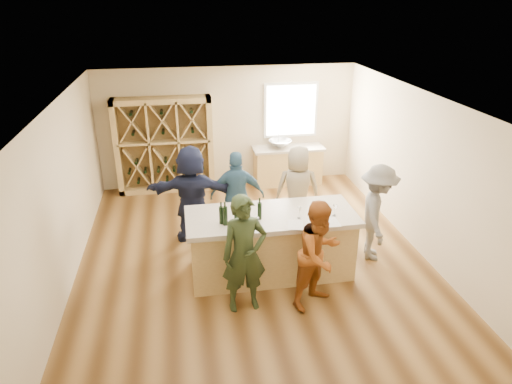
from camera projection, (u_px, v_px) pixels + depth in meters
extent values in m
cube|color=brown|center=(252.00, 258.00, 8.18)|extent=(6.00, 7.00, 0.10)
cube|color=white|center=(252.00, 97.00, 7.01)|extent=(6.00, 7.00, 0.10)
cube|color=beige|center=(228.00, 126.00, 10.79)|extent=(6.00, 0.10, 2.80)
cube|color=beige|center=(312.00, 324.00, 4.39)|extent=(6.00, 0.10, 2.80)
cube|color=beige|center=(60.00, 196.00, 7.12)|extent=(0.10, 7.00, 2.80)
cube|color=beige|center=(422.00, 172.00, 8.06)|extent=(0.10, 7.00, 2.80)
cube|color=white|center=(291.00, 110.00, 10.81)|extent=(1.30, 0.06, 1.30)
cube|color=white|center=(291.00, 110.00, 10.78)|extent=(1.18, 0.01, 1.18)
cube|color=tan|center=(164.00, 145.00, 10.43)|extent=(2.20, 0.45, 2.20)
cube|color=tan|center=(288.00, 166.00, 11.09)|extent=(1.60, 0.58, 0.86)
cube|color=#BBAE9A|center=(288.00, 148.00, 10.90)|extent=(1.70, 0.62, 0.06)
imported|color=silver|center=(280.00, 144.00, 10.82)|extent=(0.54, 0.54, 0.19)
cylinder|color=silver|center=(279.00, 139.00, 10.96)|extent=(0.02, 0.02, 0.30)
cube|color=tan|center=(271.00, 246.00, 7.49)|extent=(2.60, 1.00, 1.00)
cube|color=#BBAE9A|center=(271.00, 217.00, 7.27)|extent=(2.72, 1.12, 0.08)
cylinder|color=black|center=(221.00, 215.00, 6.92)|extent=(0.08, 0.08, 0.28)
cylinder|color=black|center=(225.00, 216.00, 6.87)|extent=(0.10, 0.10, 0.30)
cylinder|color=black|center=(236.00, 212.00, 7.02)|extent=(0.08, 0.08, 0.28)
cylinder|color=black|center=(248.00, 213.00, 6.96)|extent=(0.10, 0.10, 0.31)
cylinder|color=black|center=(260.00, 211.00, 7.06)|extent=(0.09, 0.09, 0.28)
cone|color=white|center=(258.00, 223.00, 6.79)|extent=(0.07, 0.07, 0.17)
cone|color=white|center=(322.00, 217.00, 6.96)|extent=(0.08, 0.08, 0.18)
cone|color=white|center=(299.00, 212.00, 7.10)|extent=(0.08, 0.08, 0.19)
cone|color=white|center=(335.00, 210.00, 7.18)|extent=(0.07, 0.07, 0.18)
cube|color=white|center=(251.00, 229.00, 6.82)|extent=(0.24, 0.32, 0.00)
cube|color=white|center=(295.00, 225.00, 6.93)|extent=(0.30, 0.37, 0.00)
cube|color=white|center=(331.00, 222.00, 7.00)|extent=(0.24, 0.32, 0.00)
imported|color=#263319|center=(244.00, 254.00, 6.49)|extent=(0.70, 0.55, 1.81)
imported|color=#994C19|center=(320.00, 254.00, 6.61)|extent=(0.93, 0.81, 1.67)
imported|color=slate|center=(377.00, 213.00, 7.79)|extent=(0.85, 1.22, 1.72)
imported|color=#335972|center=(237.00, 196.00, 8.46)|extent=(1.06, 0.64, 1.71)
imported|color=gray|center=(298.00, 190.00, 8.68)|extent=(0.94, 0.71, 1.74)
imported|color=#191E38|center=(192.00, 194.00, 8.36)|extent=(1.78, 0.82, 1.85)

